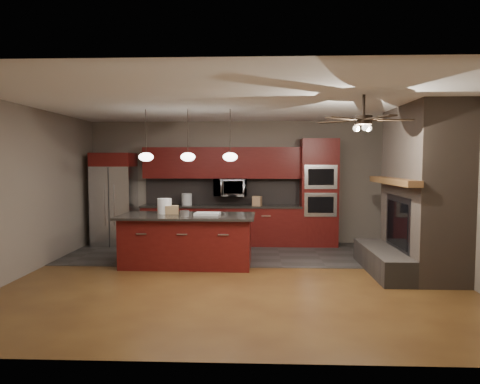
{
  "coord_description": "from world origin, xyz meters",
  "views": [
    {
      "loc": [
        0.32,
        -6.85,
        1.87
      ],
      "look_at": [
        0.03,
        0.6,
        1.35
      ],
      "focal_mm": 32.0,
      "sensor_mm": 36.0,
      "label": 1
    }
  ],
  "objects_px": {
    "paint_tray": "(208,214)",
    "counter_box": "(257,201)",
    "refrigerator": "(114,199)",
    "paint_can": "(185,213)",
    "cardboard_box": "(172,210)",
    "kitchen_island": "(187,240)",
    "oven_tower": "(319,193)",
    "microwave": "(230,187)",
    "counter_bucket": "(187,199)",
    "white_bucket": "(165,206)"
  },
  "relations": [
    {
      "from": "paint_tray",
      "to": "counter_box",
      "type": "xyz_separation_m",
      "value": [
        0.89,
        1.9,
        0.06
      ]
    },
    {
      "from": "refrigerator",
      "to": "paint_can",
      "type": "relative_size",
      "value": 13.11
    },
    {
      "from": "paint_can",
      "to": "cardboard_box",
      "type": "relative_size",
      "value": 0.66
    },
    {
      "from": "counter_box",
      "to": "kitchen_island",
      "type": "bearing_deg",
      "value": -106.39
    },
    {
      "from": "refrigerator",
      "to": "counter_box",
      "type": "height_order",
      "value": "refrigerator"
    },
    {
      "from": "refrigerator",
      "to": "cardboard_box",
      "type": "height_order",
      "value": "refrigerator"
    },
    {
      "from": "oven_tower",
      "to": "microwave",
      "type": "distance_m",
      "value": 1.98
    },
    {
      "from": "refrigerator",
      "to": "counter_bucket",
      "type": "xyz_separation_m",
      "value": [
        1.63,
        0.08,
        -0.0
      ]
    },
    {
      "from": "microwave",
      "to": "kitchen_island",
      "type": "xyz_separation_m",
      "value": [
        -0.66,
        -2.0,
        -0.84
      ]
    },
    {
      "from": "white_bucket",
      "to": "counter_bucket",
      "type": "bearing_deg",
      "value": 86.17
    },
    {
      "from": "oven_tower",
      "to": "refrigerator",
      "type": "distance_m",
      "value": 4.59
    },
    {
      "from": "oven_tower",
      "to": "microwave",
      "type": "bearing_deg",
      "value": 178.34
    },
    {
      "from": "paint_can",
      "to": "paint_tray",
      "type": "distance_m",
      "value": 0.44
    },
    {
      "from": "paint_can",
      "to": "oven_tower",
      "type": "bearing_deg",
      "value": 39.4
    },
    {
      "from": "white_bucket",
      "to": "counter_box",
      "type": "relative_size",
      "value": 1.32
    },
    {
      "from": "oven_tower",
      "to": "counter_box",
      "type": "relative_size",
      "value": 11.25
    },
    {
      "from": "counter_box",
      "to": "refrigerator",
      "type": "bearing_deg",
      "value": -162.32
    },
    {
      "from": "refrigerator",
      "to": "counter_bucket",
      "type": "height_order",
      "value": "refrigerator"
    },
    {
      "from": "kitchen_island",
      "to": "cardboard_box",
      "type": "distance_m",
      "value": 0.63
    },
    {
      "from": "kitchen_island",
      "to": "counter_bucket",
      "type": "distance_m",
      "value": 2.06
    },
    {
      "from": "counter_box",
      "to": "white_bucket",
      "type": "bearing_deg",
      "value": -117.46
    },
    {
      "from": "cardboard_box",
      "to": "counter_bucket",
      "type": "distance_m",
      "value": 1.81
    },
    {
      "from": "microwave",
      "to": "paint_tray",
      "type": "distance_m",
      "value": 2.05
    },
    {
      "from": "oven_tower",
      "to": "refrigerator",
      "type": "xyz_separation_m",
      "value": [
        -4.59,
        -0.07,
        -0.16
      ]
    },
    {
      "from": "paint_can",
      "to": "cardboard_box",
      "type": "distance_m",
      "value": 0.47
    },
    {
      "from": "cardboard_box",
      "to": "paint_tray",
      "type": "bearing_deg",
      "value": -21.65
    },
    {
      "from": "oven_tower",
      "to": "white_bucket",
      "type": "height_order",
      "value": "oven_tower"
    },
    {
      "from": "refrigerator",
      "to": "oven_tower",
      "type": "bearing_deg",
      "value": 0.92
    },
    {
      "from": "refrigerator",
      "to": "white_bucket",
      "type": "bearing_deg",
      "value": -48.37
    },
    {
      "from": "oven_tower",
      "to": "counter_bucket",
      "type": "xyz_separation_m",
      "value": [
        -2.96,
        0.01,
        -0.16
      ]
    },
    {
      "from": "microwave",
      "to": "paint_tray",
      "type": "relative_size",
      "value": 1.64
    },
    {
      "from": "counter_bucket",
      "to": "microwave",
      "type": "bearing_deg",
      "value": 2.91
    },
    {
      "from": "paint_can",
      "to": "white_bucket",
      "type": "bearing_deg",
      "value": 137.98
    },
    {
      "from": "cardboard_box",
      "to": "white_bucket",
      "type": "bearing_deg",
      "value": 157.05
    },
    {
      "from": "white_bucket",
      "to": "counter_box",
      "type": "xyz_separation_m",
      "value": [
        1.71,
        1.73,
        -0.05
      ]
    },
    {
      "from": "white_bucket",
      "to": "counter_bucket",
      "type": "relative_size",
      "value": 1.06
    },
    {
      "from": "paint_tray",
      "to": "cardboard_box",
      "type": "bearing_deg",
      "value": 173.11
    },
    {
      "from": "microwave",
      "to": "paint_can",
      "type": "xyz_separation_m",
      "value": [
        -0.67,
        -2.23,
        -0.33
      ]
    },
    {
      "from": "microwave",
      "to": "counter_box",
      "type": "height_order",
      "value": "microwave"
    },
    {
      "from": "counter_bucket",
      "to": "counter_box",
      "type": "xyz_separation_m",
      "value": [
        1.59,
        -0.05,
        -0.03
      ]
    },
    {
      "from": "paint_can",
      "to": "paint_tray",
      "type": "bearing_deg",
      "value": 30.89
    },
    {
      "from": "paint_can",
      "to": "counter_bucket",
      "type": "relative_size",
      "value": 0.6
    },
    {
      "from": "white_bucket",
      "to": "paint_tray",
      "type": "xyz_separation_m",
      "value": [
        0.81,
        -0.17,
        -0.12
      ]
    },
    {
      "from": "paint_can",
      "to": "kitchen_island",
      "type": "bearing_deg",
      "value": 87.58
    },
    {
      "from": "cardboard_box",
      "to": "counter_bucket",
      "type": "xyz_separation_m",
      "value": [
        -0.02,
        1.81,
        0.04
      ]
    },
    {
      "from": "kitchen_island",
      "to": "cardboard_box",
      "type": "xyz_separation_m",
      "value": [
        -0.3,
        0.14,
        0.53
      ]
    },
    {
      "from": "kitchen_island",
      "to": "white_bucket",
      "type": "height_order",
      "value": "white_bucket"
    },
    {
      "from": "microwave",
      "to": "cardboard_box",
      "type": "height_order",
      "value": "microwave"
    },
    {
      "from": "cardboard_box",
      "to": "counter_box",
      "type": "height_order",
      "value": "counter_box"
    },
    {
      "from": "refrigerator",
      "to": "microwave",
      "type": "bearing_deg",
      "value": 2.87
    }
  ]
}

